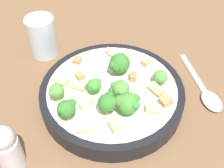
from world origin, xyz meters
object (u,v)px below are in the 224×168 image
broccoli_floret_7 (57,92)px  chicken_chunk_0 (133,77)px  rigatoni_4 (78,86)px  rigatoni_7 (153,109)px  broccoli_floret_5 (160,77)px  chicken_chunk_4 (166,101)px  rigatoni_2 (128,53)px  broccoli_floret_1 (120,89)px  rigatoni_3 (115,125)px  rigatoni_8 (84,127)px  pasta_bowl (112,93)px  chicken_chunk_3 (76,61)px  drinking_glass (43,39)px  rigatoni_5 (112,53)px  rigatoni_0 (61,81)px  chicken_chunk_2 (144,61)px  rigatoni_6 (86,103)px  spoon (206,93)px  broccoli_floret_4 (119,64)px  pepper_shaker (7,148)px  broccoli_floret_6 (94,86)px  broccoli_floret_2 (128,103)px  broccoli_floret_0 (108,102)px  chicken_chunk_1 (80,76)px  rigatoni_1 (157,89)px  broccoli_floret_3 (66,108)px

broccoli_floret_7 → chicken_chunk_0: 0.15m
rigatoni_4 → rigatoni_7: (0.13, 0.06, -0.00)m
broccoli_floret_5 → chicken_chunk_4: bearing=-37.6°
broccoli_floret_5 → rigatoni_2: broccoli_floret_5 is taller
broccoli_floret_1 → rigatoni_3: 0.07m
rigatoni_3 → rigatoni_8: (-0.03, -0.04, 0.00)m
pasta_bowl → chicken_chunk_0: chicken_chunk_0 is taller
rigatoni_2 → chicken_chunk_3: rigatoni_2 is taller
rigatoni_4 → drinking_glass: bearing=167.7°
broccoli_floret_7 → rigatoni_5: size_ratio=1.26×
rigatoni_0 → chicken_chunk_0: 0.14m
chicken_chunk_2 → rigatoni_2: bearing=-169.4°
broccoli_floret_7 → rigatoni_6: 0.05m
spoon → broccoli_floret_4: bearing=-141.4°
rigatoni_2 → drinking_glass: 0.19m
pepper_shaker → rigatoni_5: bearing=101.4°
broccoli_floret_6 → spoon: 0.23m
broccoli_floret_1 → chicken_chunk_2: broccoli_floret_1 is taller
pasta_bowl → chicken_chunk_3: bearing=-178.4°
rigatoni_0 → drinking_glass: 0.15m
rigatoni_6 → chicken_chunk_2: bearing=91.3°
broccoli_floret_2 → broccoli_floret_4: bearing=143.8°
rigatoni_6 → chicken_chunk_0: size_ratio=1.75×
broccoli_floret_2 → rigatoni_6: bearing=-147.7°
broccoli_floret_0 → rigatoni_6: 0.05m
drinking_glass → rigatoni_7: bearing=3.8°
rigatoni_0 → chicken_chunk_4: bearing=31.3°
rigatoni_3 → chicken_chunk_0: (-0.06, 0.10, -0.00)m
broccoli_floret_6 → chicken_chunk_2: 0.13m
broccoli_floret_4 → rigatoni_6: bearing=-79.1°
broccoli_floret_4 → chicken_chunk_0: bearing=14.7°
chicken_chunk_1 → drinking_glass: size_ratio=0.19×
broccoli_floret_2 → pepper_shaker: bearing=-112.2°
rigatoni_2 → rigatoni_4: bearing=-89.0°
broccoli_floret_0 → chicken_chunk_2: broccoli_floret_0 is taller
rigatoni_1 → pepper_shaker: bearing=-107.0°
broccoli_floret_5 → rigatoni_4: (-0.09, -0.12, -0.01)m
rigatoni_4 → chicken_chunk_4: bearing=32.8°
chicken_chunk_2 → rigatoni_6: bearing=-88.7°
chicken_chunk_0 → broccoli_floret_6: bearing=-108.2°
broccoli_floret_7 → rigatoni_2: (0.00, 0.18, -0.01)m
broccoli_floret_5 → rigatoni_1: broccoli_floret_5 is taller
chicken_chunk_2 → spoon: 0.14m
broccoli_floret_2 → rigatoni_3: size_ratio=2.10×
pasta_bowl → broccoli_floret_5: 0.10m
chicken_chunk_3 → rigatoni_8: bearing=-34.4°
pasta_bowl → broccoli_floret_2: 0.08m
broccoli_floret_6 → rigatoni_2: size_ratio=1.44×
rigatoni_0 → rigatoni_3: rigatoni_3 is taller
broccoli_floret_3 → broccoli_floret_6: bearing=99.3°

